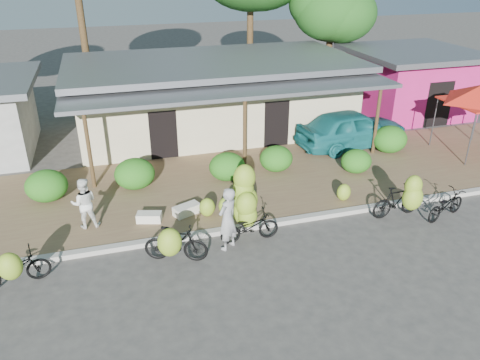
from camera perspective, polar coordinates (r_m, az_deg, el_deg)
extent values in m
plane|color=#403D3B|center=(13.21, 8.45, -9.57)|extent=(100.00, 100.00, 0.00)
cube|color=olive|center=(17.19, 1.64, -0.20)|extent=(60.00, 6.00, 0.12)
cube|color=#A8A399|center=(14.70, 5.27, -5.06)|extent=(60.00, 0.25, 0.15)
cube|color=beige|center=(22.07, -3.21, 9.86)|extent=(12.00, 6.00, 3.10)
cube|color=slate|center=(21.68, -3.32, 14.12)|extent=(13.00, 7.00, 0.25)
cube|color=black|center=(19.48, -1.12, 6.33)|extent=(1.40, 0.12, 2.20)
cube|color=slate|center=(17.98, -0.25, 10.67)|extent=(13.00, 2.00, 0.15)
cylinder|color=#513A20|center=(16.94, -17.87, 3.16)|extent=(0.14, 0.14, 2.85)
cylinder|color=#513A20|center=(17.61, 0.58, 5.30)|extent=(0.14, 0.14, 2.85)
cylinder|color=#513A20|center=(19.90, 16.30, 6.69)|extent=(0.14, 0.14, 2.85)
cube|color=#C41E70|center=(26.46, 19.91, 10.97)|extent=(5.00, 5.00, 3.00)
cube|color=slate|center=(26.14, 20.46, 14.40)|extent=(6.00, 6.00, 0.25)
cube|color=black|center=(24.70, 23.00, 8.51)|extent=(1.40, 0.12, 2.20)
cylinder|color=#513A20|center=(25.86, -18.74, 17.70)|extent=(0.36, 0.36, 9.05)
cylinder|color=#513A20|center=(27.74, 1.24, 17.83)|extent=(0.36, 0.36, 7.52)
cylinder|color=#513A20|center=(27.60, 10.75, 14.95)|extent=(0.36, 0.36, 5.21)
ellipsoid|color=#134D18|center=(27.28, 11.17, 19.72)|extent=(4.21, 4.21, 3.37)
ellipsoid|color=#134D18|center=(27.30, 9.93, 20.46)|extent=(3.58, 3.58, 2.87)
ellipsoid|color=#2D6116|center=(16.81, -22.52, -0.66)|extent=(1.38, 1.24, 1.07)
ellipsoid|color=#2D6116|center=(16.77, -12.72, 0.74)|extent=(1.41, 1.27, 1.10)
ellipsoid|color=#2D6116|center=(17.00, -1.58, 1.65)|extent=(1.33, 1.19, 1.03)
ellipsoid|color=#2D6116|center=(17.78, 4.43, 2.61)|extent=(1.27, 1.14, 0.99)
ellipsoid|color=#2D6116|center=(18.15, 13.98, 2.24)|extent=(1.16, 1.04, 0.91)
ellipsoid|color=#2D6116|center=(20.42, 17.79, 4.75)|extent=(1.44, 1.30, 1.12)
cylinder|color=#59595E|center=(20.10, 26.28, 4.43)|extent=(0.05, 0.05, 2.10)
cylinder|color=#59595E|center=(21.65, 22.54, 6.55)|extent=(0.05, 0.05, 2.10)
cylinder|color=#59595E|center=(23.07, 26.88, 6.82)|extent=(0.05, 0.05, 2.10)
cube|color=red|center=(21.28, 27.17, 8.43)|extent=(2.40, 2.40, 0.06)
imported|color=black|center=(13.21, -25.99, -9.80)|extent=(1.88, 0.96, 0.94)
ellipsoid|color=#90B12C|center=(12.38, -26.25, -9.43)|extent=(0.57, 0.48, 0.71)
imported|color=black|center=(12.88, -7.83, -7.71)|extent=(1.81, 1.09, 1.05)
ellipsoid|color=#90B12C|center=(12.10, -8.58, -7.52)|extent=(0.63, 0.53, 0.78)
imported|color=black|center=(13.63, 1.18, -5.73)|extent=(1.76, 0.62, 0.92)
ellipsoid|color=#90B12C|center=(13.97, 0.32, -3.91)|extent=(0.60, 0.51, 0.75)
ellipsoid|color=#90B12C|center=(13.81, 0.72, -2.49)|extent=(0.72, 0.61, 0.90)
ellipsoid|color=#90B12C|center=(13.61, 0.40, -1.09)|extent=(0.62, 0.53, 0.78)
ellipsoid|color=#90B12C|center=(13.46, 0.53, 0.28)|extent=(0.65, 0.56, 0.82)
ellipsoid|color=#90B12C|center=(13.67, 0.94, -4.39)|extent=(0.57, 0.49, 0.72)
ellipsoid|color=#90B12C|center=(13.47, 0.79, -2.99)|extent=(0.62, 0.53, 0.78)
imported|color=black|center=(15.66, 18.61, -2.46)|extent=(1.78, 0.57, 1.06)
ellipsoid|color=#90B12C|center=(15.03, 20.28, -2.06)|extent=(0.64, 0.54, 0.80)
ellipsoid|color=#90B12C|center=(14.90, 20.39, -0.67)|extent=(0.54, 0.46, 0.68)
imported|color=black|center=(16.16, 23.81, -2.79)|extent=(1.83, 1.11, 0.91)
ellipsoid|color=#90B12C|center=(14.82, -1.73, -3.17)|extent=(0.47, 0.40, 0.59)
ellipsoid|color=#90B12C|center=(14.74, -4.03, -3.34)|extent=(0.49, 0.42, 0.62)
ellipsoid|color=#90B12C|center=(16.02, 12.54, -1.46)|extent=(0.47, 0.40, 0.59)
cube|color=white|center=(14.99, -6.50, -3.62)|extent=(0.94, 0.69, 0.30)
cube|color=white|center=(14.78, -11.01, -4.46)|extent=(0.83, 0.58, 0.28)
imported|color=gray|center=(13.06, -1.53, -4.77)|extent=(0.82, 0.78, 1.89)
imported|color=white|center=(14.68, -18.46, -2.70)|extent=(0.79, 0.63, 1.59)
imported|color=#186C70|center=(20.49, 13.47, 6.12)|extent=(4.97, 2.42, 1.63)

